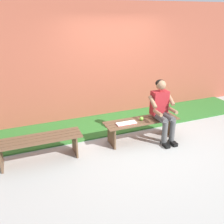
{
  "coord_description": "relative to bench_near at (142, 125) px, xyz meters",
  "views": [
    {
      "loc": [
        2.26,
        3.94,
        2.47
      ],
      "look_at": [
        0.72,
        0.15,
        0.79
      ],
      "focal_mm": 38.63,
      "sensor_mm": 36.0,
      "label": 1
    }
  ],
  "objects": [
    {
      "name": "bench_far",
      "position": [
        2.06,
        0.0,
        -0.0
      ],
      "size": [
        1.52,
        0.45,
        0.44
      ],
      "rotation": [
        0.0,
        0.0,
        -0.01
      ],
      "color": "brown",
      "rests_on": "ground"
    },
    {
      "name": "person_seated",
      "position": [
        -0.41,
        0.1,
        0.35
      ],
      "size": [
        0.5,
        0.69,
        1.25
      ],
      "color": "maroon",
      "rests_on": "ground"
    },
    {
      "name": "bench_near",
      "position": [
        0.0,
        0.0,
        0.0
      ],
      "size": [
        1.58,
        0.45,
        0.44
      ],
      "rotation": [
        0.0,
        0.0,
        -0.01
      ],
      "color": "brown",
      "rests_on": "ground"
    },
    {
      "name": "apple",
      "position": [
        0.02,
        0.01,
        0.15
      ],
      "size": [
        0.09,
        0.09,
        0.09
      ],
      "primitive_type": "sphere",
      "color": "#72B738",
      "rests_on": "bench_near"
    },
    {
      "name": "grass_strip",
      "position": [
        1.03,
        -1.01,
        -0.32
      ],
      "size": [
        9.0,
        1.3,
        0.03
      ],
      "primitive_type": "cube",
      "color": "#2D6B28",
      "rests_on": "ground"
    },
    {
      "name": "ground_plane",
      "position": [
        1.03,
        1.0,
        -0.35
      ],
      "size": [
        10.0,
        7.0,
        0.04
      ],
      "primitive_type": "cube",
      "color": "#9E9E99"
    },
    {
      "name": "book_open",
      "position": [
        0.37,
        0.04,
        0.12
      ],
      "size": [
        0.41,
        0.16,
        0.02
      ],
      "rotation": [
        0.0,
        0.0,
        -0.01
      ],
      "color": "white",
      "rests_on": "bench_near"
    },
    {
      "name": "brick_wall",
      "position": [
        0.5,
        -1.66,
        1.04
      ],
      "size": [
        9.5,
        0.24,
        2.76
      ],
      "primitive_type": "cube",
      "color": "#9E4C38",
      "rests_on": "ground"
    }
  ]
}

